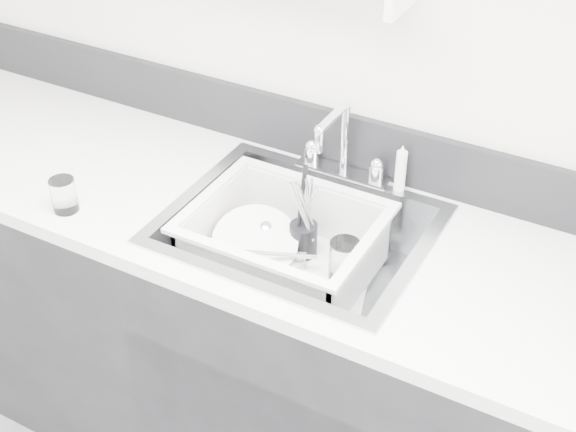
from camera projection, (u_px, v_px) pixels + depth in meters
The scene contains 12 objects.
counter_run at pixel (297, 357), 2.23m from camera, with size 3.20×0.62×0.92m.
backsplash at pixel (351, 142), 2.12m from camera, with size 3.20×0.02×0.16m, color black.
sink at pixel (298, 254), 2.01m from camera, with size 0.64×0.52×0.20m, color silver, non-canonical shape.
faucet at pixel (342, 158), 2.10m from camera, with size 0.26×0.18×0.23m.
side_sprayer at pixel (401, 169), 2.04m from camera, with size 0.03×0.03×0.14m, color silver.
wash_tub at pixel (284, 244), 2.02m from camera, with size 0.47×0.38×0.18m, color silver, non-canonical shape.
plate_stack at pixel (259, 252), 2.07m from camera, with size 0.27×0.26×0.11m.
utensil_cup at pixel (303, 236), 2.09m from camera, with size 0.07×0.07×0.25m.
ladle at pixel (269, 252), 2.06m from camera, with size 0.26×0.09×0.07m, color silver, non-canonical shape.
tumbler_in_tub at pixel (344, 261), 2.00m from camera, with size 0.08×0.08×0.11m, color white.
tumbler_counter at pixel (64, 195), 1.99m from camera, with size 0.06×0.06×0.09m, color white.
bowl_small at pixel (316, 299), 1.95m from camera, with size 0.11×0.11×0.03m, color white.
Camera 1 is at (0.74, -0.20, 2.09)m, focal length 50.00 mm.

